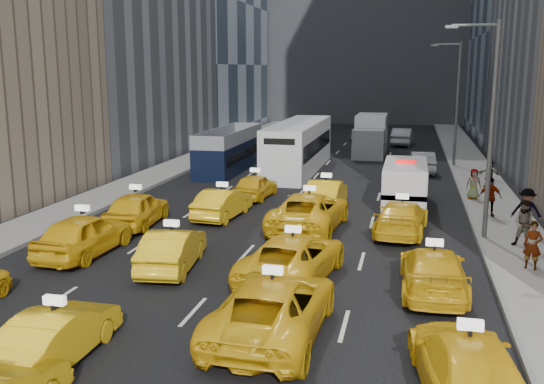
{
  "coord_description": "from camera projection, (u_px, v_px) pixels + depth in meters",
  "views": [
    {
      "loc": [
        6.07,
        -14.0,
        7.1
      ],
      "look_at": [
        0.49,
        10.39,
        2.0
      ],
      "focal_mm": 40.0,
      "sensor_mm": 36.0,
      "label": 1
    }
  ],
  "objects": [
    {
      "name": "ground",
      "position": [
        167.0,
        341.0,
        16.12
      ],
      "size": [
        160.0,
        160.0,
        0.0
      ],
      "primitive_type": "plane",
      "color": "black",
      "rests_on": "ground"
    },
    {
      "name": "sidewalk_west",
      "position": [
        165.0,
        171.0,
        42.28
      ],
      "size": [
        3.0,
        90.0,
        0.15
      ],
      "primitive_type": "cube",
      "color": "gray",
      "rests_on": "ground"
    },
    {
      "name": "sidewalk_east",
      "position": [
        481.0,
        184.0,
        37.69
      ],
      "size": [
        3.0,
        90.0,
        0.15
      ],
      "primitive_type": "cube",
      "color": "gray",
      "rests_on": "ground"
    },
    {
      "name": "curb_west",
      "position": [
        185.0,
        172.0,
        41.96
      ],
      "size": [
        0.15,
        90.0,
        0.18
      ],
      "primitive_type": "cube",
      "color": "slate",
      "rests_on": "ground"
    },
    {
      "name": "curb_east",
      "position": [
        457.0,
        183.0,
        38.01
      ],
      "size": [
        0.15,
        90.0,
        0.18
      ],
      "primitive_type": "cube",
      "color": "slate",
      "rests_on": "ground"
    },
    {
      "name": "streetlight_near",
      "position": [
        489.0,
        123.0,
        24.59
      ],
      "size": [
        2.15,
        0.22,
        9.0
      ],
      "color": "#595B60",
      "rests_on": "ground"
    },
    {
      "name": "streetlight_far",
      "position": [
        456.0,
        100.0,
        43.7
      ],
      "size": [
        2.15,
        0.22,
        9.0
      ],
      "color": "#595B60",
      "rests_on": "ground"
    },
    {
      "name": "taxi_5",
      "position": [
        57.0,
        335.0,
        14.9
      ],
      "size": [
        1.46,
        4.13,
        1.36
      ],
      "primitive_type": "imported",
      "rotation": [
        0.0,
        0.0,
        3.14
      ],
      "color": "yellow",
      "rests_on": "ground"
    },
    {
      "name": "taxi_6",
      "position": [
        273.0,
        307.0,
        16.28
      ],
      "size": [
        2.86,
        5.96,
        1.64
      ],
      "primitive_type": "imported",
      "rotation": [
        0.0,
        0.0,
        3.12
      ],
      "color": "yellow",
      "rests_on": "ground"
    },
    {
      "name": "taxi_7",
      "position": [
        467.0,
        366.0,
        13.18
      ],
      "size": [
        2.73,
        5.36,
        1.49
      ],
      "primitive_type": "imported",
      "rotation": [
        0.0,
        0.0,
        3.27
      ],
      "color": "yellow",
      "rests_on": "ground"
    },
    {
      "name": "taxi_8",
      "position": [
        84.0,
        234.0,
        23.35
      ],
      "size": [
        2.16,
        4.95,
        1.66
      ],
      "primitive_type": "imported",
      "rotation": [
        0.0,
        0.0,
        3.1
      ],
      "color": "yellow",
      "rests_on": "ground"
    },
    {
      "name": "taxi_9",
      "position": [
        172.0,
        249.0,
        21.78
      ],
      "size": [
        2.11,
        4.65,
        1.48
      ],
      "primitive_type": "imported",
      "rotation": [
        0.0,
        0.0,
        3.27
      ],
      "color": "yellow",
      "rests_on": "ground"
    },
    {
      "name": "taxi_10",
      "position": [
        293.0,
        257.0,
        20.66
      ],
      "size": [
        3.32,
        5.92,
        1.56
      ],
      "primitive_type": "imported",
      "rotation": [
        0.0,
        0.0,
        3.01
      ],
      "color": "yellow",
      "rests_on": "ground"
    },
    {
      "name": "taxi_11",
      "position": [
        433.0,
        271.0,
        19.48
      ],
      "size": [
        2.19,
        5.07,
        1.45
      ],
      "primitive_type": "imported",
      "rotation": [
        0.0,
        0.0,
        3.17
      ],
      "color": "yellow",
      "rests_on": "ground"
    },
    {
      "name": "taxi_12",
      "position": [
        137.0,
        209.0,
        27.76
      ],
      "size": [
        2.27,
        4.85,
        1.6
      ],
      "primitive_type": "imported",
      "rotation": [
        0.0,
        0.0,
        3.22
      ],
      "color": "yellow",
      "rests_on": "ground"
    },
    {
      "name": "taxi_13",
      "position": [
        223.0,
        203.0,
        29.26
      ],
      "size": [
        1.92,
        4.49,
        1.44
      ],
      "primitive_type": "imported",
      "rotation": [
        0.0,
        0.0,
        3.05
      ],
      "color": "yellow",
      "rests_on": "ground"
    },
    {
      "name": "taxi_14",
      "position": [
        309.0,
        211.0,
        27.14
      ],
      "size": [
        3.2,
        6.21,
        1.68
      ],
      "primitive_type": "imported",
      "rotation": [
        0.0,
        0.0,
        3.07
      ],
      "color": "yellow",
      "rests_on": "ground"
    },
    {
      "name": "taxi_15",
      "position": [
        401.0,
        218.0,
        26.38
      ],
      "size": [
        2.48,
        5.21,
        1.47
      ],
      "primitive_type": "imported",
      "rotation": [
        0.0,
        0.0,
        3.06
      ],
      "color": "yellow",
      "rests_on": "ground"
    },
    {
      "name": "taxi_16",
      "position": [
        255.0,
        186.0,
        33.69
      ],
      "size": [
        1.96,
        4.18,
        1.38
      ],
      "primitive_type": "imported",
      "rotation": [
        0.0,
        0.0,
        3.06
      ],
      "color": "yellow",
      "rests_on": "ground"
    },
    {
      "name": "taxi_17",
      "position": [
        326.0,
        194.0,
        31.06
      ],
      "size": [
        1.74,
        4.76,
        1.56
      ],
      "primitive_type": "imported",
      "rotation": [
        0.0,
        0.0,
        3.12
      ],
      "color": "yellow",
      "rests_on": "ground"
    },
    {
      "name": "nypd_van",
      "position": [
        405.0,
        185.0,
        31.78
      ],
      "size": [
        2.67,
        5.84,
        2.44
      ],
      "rotation": [
        0.0,
        0.0,
        -0.08
      ],
      "color": "silver",
      "rests_on": "ground"
    },
    {
      "name": "double_decker",
      "position": [
        230.0,
        150.0,
        42.94
      ],
      "size": [
        2.57,
        10.08,
        2.92
      ],
      "rotation": [
        0.0,
        0.0,
        0.03
      ],
      "color": "black",
      "rests_on": "ground"
    },
    {
      "name": "city_bus",
      "position": [
        299.0,
        147.0,
        42.86
      ],
      "size": [
        3.86,
        13.4,
        3.41
      ],
      "rotation": [
        0.0,
        0.0,
        -0.08
      ],
      "color": "silver",
      "rests_on": "ground"
    },
    {
      "name": "box_truck",
      "position": [
        371.0,
        135.0,
        50.6
      ],
      "size": [
        2.74,
        7.32,
        3.31
      ],
      "rotation": [
        0.0,
        0.0,
        0.04
      ],
      "color": "silver",
      "rests_on": "ground"
    },
    {
      "name": "misc_car_0",
      "position": [
        422.0,
        162.0,
        42.14
      ],
      "size": [
        1.85,
        4.53,
        1.46
      ],
      "primitive_type": "imported",
      "rotation": [
        0.0,
        0.0,
        3.21
      ],
      "color": "#A9ACB1",
      "rests_on": "ground"
    },
    {
      "name": "misc_car_1",
      "position": [
        270.0,
        139.0,
        55.75
      ],
      "size": [
        2.94,
        5.61,
        1.51
      ],
      "primitive_type": "imported",
      "rotation": [
        0.0,
        0.0,
        3.22
      ],
      "color": "black",
      "rests_on": "ground"
    },
    {
      "name": "misc_car_2",
      "position": [
        361.0,
        134.0,
        61.28
      ],
      "size": [
        2.05,
        4.67,
        1.34
      ],
      "primitive_type": "imported",
      "rotation": [
        0.0,
        0.0,
        3.1
      ],
      "color": "slate",
      "rests_on": "ground"
    },
    {
      "name": "misc_car_3",
      "position": [
        315.0,
        138.0,
        57.39
      ],
      "size": [
        1.95,
        4.21,
        1.4
      ],
      "primitive_type": "imported",
      "rotation": [
        0.0,
        0.0,
        3.07
      ],
      "color": "black",
      "rests_on": "ground"
    },
    {
      "name": "misc_car_4",
      "position": [
        402.0,
        137.0,
        57.07
      ],
      "size": [
        2.08,
        5.1,
        1.64
      ],
      "primitive_type": "imported",
      "rotation": [
        0.0,
        0.0,
        3.07
      ],
      "color": "#9D9EA4",
      "rests_on": "ground"
    },
    {
      "name": "pedestrian_0",
      "position": [
        533.0,
        245.0,
        21.27
      ],
      "size": [
        0.73,
        0.6,
        1.73
      ],
      "primitive_type": "imported",
      "rotation": [
        0.0,
        0.0,
        -0.34
      ],
      "color": "gray",
      "rests_on": "sidewalk_east"
    },
    {
      "name": "pedestrian_1",
      "position": [
        525.0,
        224.0,
        23.9
      ],
      "size": [
        1.04,
        0.79,
        1.9
      ],
      "primitive_type": "imported",
      "rotation": [
        0.0,
        0.0,
        -0.35
      ],
      "color": "gray",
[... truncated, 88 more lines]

